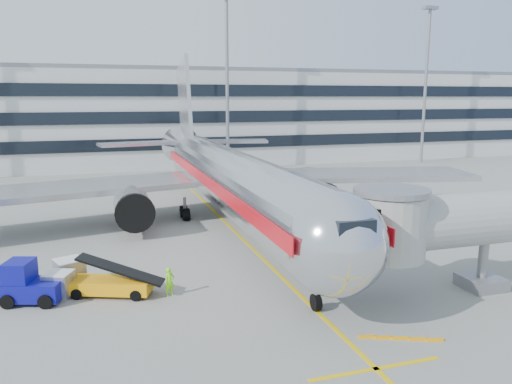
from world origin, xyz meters
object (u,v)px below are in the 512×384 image
object	(u,v)px
cargo_container_front	(70,272)
ramp_worker	(170,282)
baggage_tug	(29,284)
main_jet	(224,175)
cargo_container_right	(59,285)
belt_loader	(111,284)

from	to	relation	value
cargo_container_front	ramp_worker	bearing A→B (deg)	-31.61
baggage_tug	ramp_worker	size ratio (longest dim) A/B	2.15
main_jet	ramp_worker	size ratio (longest dim) A/B	31.37
cargo_container_right	cargo_container_front	distance (m)	1.79
belt_loader	ramp_worker	bearing A→B (deg)	-19.69
cargo_container_front	ramp_worker	size ratio (longest dim) A/B	1.20
baggage_tug	ramp_worker	xyz separation A→B (m)	(7.38, -1.39, -0.20)
belt_loader	ramp_worker	size ratio (longest dim) A/B	3.00
main_jet	cargo_container_front	distance (m)	17.69
cargo_container_right	ramp_worker	bearing A→B (deg)	-15.20
belt_loader	baggage_tug	world-z (taller)	baggage_tug
main_jet	cargo_container_right	bearing A→B (deg)	-132.90
baggage_tug	cargo_container_right	distance (m)	1.54
main_jet	cargo_container_front	world-z (taller)	main_jet
main_jet	ramp_worker	bearing A→B (deg)	-114.38
main_jet	cargo_container_right	xyz separation A→B (m)	(-12.88, -13.86, -3.50)
baggage_tug	cargo_container_right	size ratio (longest dim) A/B	1.96
belt_loader	ramp_worker	world-z (taller)	belt_loader
main_jet	cargo_container_front	xyz separation A→B (m)	(-12.41, -12.13, -3.43)
cargo_container_right	baggage_tug	bearing A→B (deg)	-172.14
cargo_container_right	cargo_container_front	xyz separation A→B (m)	(0.47, 1.73, 0.08)
baggage_tug	cargo_container_right	bearing A→B (deg)	7.86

